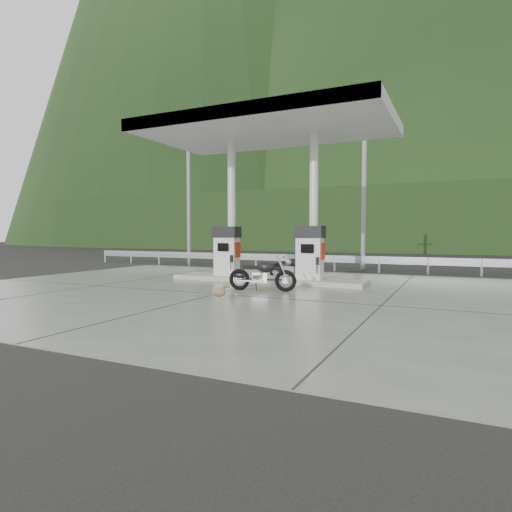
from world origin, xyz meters
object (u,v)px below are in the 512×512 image
at_px(motorcycle_left, 292,269).
at_px(motorcycle_right, 262,275).
at_px(duck, 218,293).
at_px(gas_pump_left, 227,251).
at_px(gas_pump_right, 310,253).

height_order(motorcycle_left, motorcycle_right, motorcycle_right).
distance_m(motorcycle_left, duck, 5.02).
bearing_deg(motorcycle_left, motorcycle_right, -73.14).
relative_size(gas_pump_left, motorcycle_left, 0.99).
distance_m(motorcycle_right, duck, 2.14).
xyz_separation_m(gas_pump_left, gas_pump_right, (3.20, 0.00, 0.00)).
bearing_deg(motorcycle_right, duck, -107.49).
bearing_deg(motorcycle_left, duck, -77.57).
height_order(gas_pump_right, motorcycle_right, gas_pump_right).
xyz_separation_m(gas_pump_left, duck, (2.19, -4.38, -0.87)).
bearing_deg(duck, motorcycle_left, 85.36).
xyz_separation_m(gas_pump_left, motorcycle_left, (2.31, 0.64, -0.62)).
distance_m(gas_pump_right, motorcycle_right, 2.46).
relative_size(gas_pump_right, duck, 3.58).
xyz_separation_m(gas_pump_right, motorcycle_right, (-0.73, -2.28, -0.60)).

